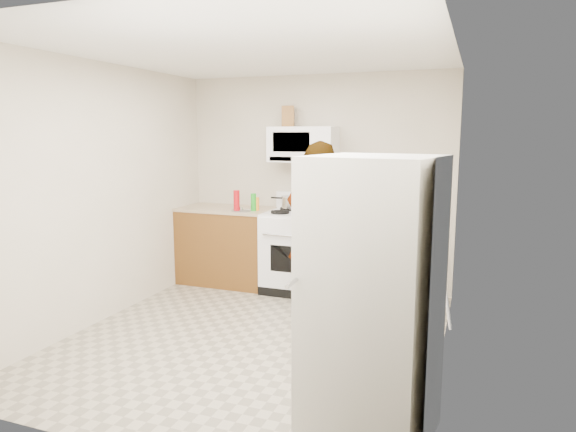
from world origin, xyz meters
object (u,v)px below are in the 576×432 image
at_px(gas_range, 299,250).
at_px(fridge, 372,300).
at_px(microwave, 303,144).
at_px(person, 318,228).
at_px(kettle, 383,207).
at_px(saucepan, 292,202).

distance_m(gas_range, fridge, 2.96).
relative_size(microwave, fridge, 0.45).
xyz_separation_m(gas_range, person, (0.42, -0.61, 0.39)).
distance_m(person, kettle, 0.89).
bearing_deg(person, fridge, 101.26).
xyz_separation_m(gas_range, fridge, (1.37, -2.60, 0.36)).
bearing_deg(gas_range, kettle, 5.72).
bearing_deg(fridge, microwave, 125.94).
bearing_deg(gas_range, person, -55.71).
relative_size(gas_range, microwave, 1.49).
distance_m(gas_range, kettle, 1.09).
xyz_separation_m(gas_range, kettle, (0.94, 0.09, 0.54)).
height_order(person, saucepan, person).
relative_size(microwave, saucepan, 3.08).
bearing_deg(person, saucepan, -67.77).
bearing_deg(kettle, person, -148.22).
distance_m(gas_range, person, 0.84).
distance_m(gas_range, saucepan, 0.57).
height_order(gas_range, kettle, gas_range).
xyz_separation_m(kettle, saucepan, (-1.08, 0.05, -0.00)).
xyz_separation_m(person, kettle, (0.52, 0.71, 0.15)).
relative_size(gas_range, fridge, 0.66).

